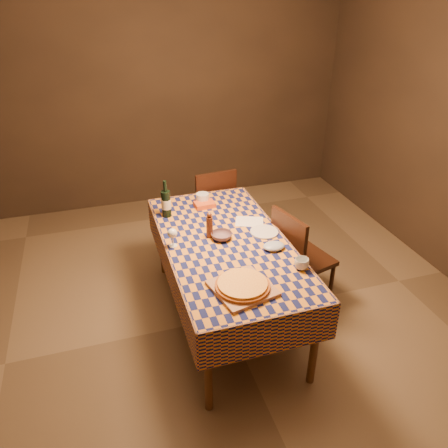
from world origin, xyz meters
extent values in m
plane|color=brown|center=(0.00, 0.00, 0.00)|extent=(5.00, 5.00, 0.00)
cube|color=#34271D|center=(0.00, 2.50, 1.35)|extent=(4.50, 0.10, 2.70)
cylinder|color=brown|center=(-0.38, -0.83, 0.38)|extent=(0.06, 0.06, 0.75)
cylinder|color=brown|center=(0.38, -0.83, 0.38)|extent=(0.06, 0.06, 0.75)
cylinder|color=brown|center=(-0.38, 0.83, 0.38)|extent=(0.06, 0.06, 0.75)
cylinder|color=brown|center=(0.38, 0.83, 0.38)|extent=(0.06, 0.06, 0.75)
cube|color=brown|center=(0.00, 0.00, 0.74)|extent=(0.90, 1.80, 0.03)
cube|color=brown|center=(0.00, 0.00, 0.76)|extent=(0.92, 1.82, 0.02)
cube|color=brown|center=(0.00, -0.92, 0.62)|extent=(0.94, 0.01, 0.30)
cube|color=brown|center=(0.00, 0.92, 0.62)|extent=(0.94, 0.01, 0.30)
cube|color=brown|center=(-0.47, 0.00, 0.62)|extent=(0.01, 1.84, 0.30)
cube|color=brown|center=(0.47, 0.00, 0.62)|extent=(0.01, 1.84, 0.30)
cube|color=#A16C4B|center=(-0.08, -0.61, 0.78)|extent=(0.44, 0.44, 0.02)
cylinder|color=#9C4D1A|center=(-0.08, -0.61, 0.80)|extent=(0.39, 0.39, 0.02)
cylinder|color=orange|center=(-0.08, -0.61, 0.82)|extent=(0.35, 0.35, 0.02)
cylinder|color=#4F2412|center=(-0.10, 0.11, 0.86)|extent=(0.06, 0.06, 0.18)
sphere|color=#4F2412|center=(-0.10, 0.11, 0.97)|extent=(0.04, 0.04, 0.04)
imported|color=#604750|center=(-0.02, 0.05, 0.80)|extent=(0.22, 0.22, 0.05)
cylinder|color=white|center=(-0.40, 0.06, 0.77)|extent=(0.07, 0.07, 0.00)
cylinder|color=white|center=(-0.40, 0.06, 0.81)|extent=(0.01, 0.01, 0.07)
sphere|color=white|center=(-0.40, 0.06, 0.88)|extent=(0.08, 0.08, 0.08)
ellipsoid|color=#430812|center=(-0.40, 0.06, 0.87)|extent=(0.05, 0.05, 0.03)
cylinder|color=black|center=(-0.36, 0.55, 0.89)|extent=(0.10, 0.10, 0.23)
cylinder|color=black|center=(-0.36, 0.55, 1.05)|extent=(0.04, 0.04, 0.09)
cylinder|color=beige|center=(-0.36, 0.55, 0.89)|extent=(0.10, 0.10, 0.08)
cylinder|color=silver|center=(0.00, 0.69, 0.82)|extent=(0.13, 0.13, 0.10)
cube|color=#D14E1B|center=(0.00, 0.62, 0.79)|extent=(0.18, 0.14, 0.04)
cylinder|color=silver|center=(0.34, 0.04, 0.78)|extent=(0.29, 0.29, 0.01)
imported|color=silver|center=(0.40, -0.50, 0.81)|extent=(0.11, 0.11, 0.08)
cube|color=white|center=(0.28, 0.25, 0.77)|extent=(0.28, 0.25, 0.00)
ellipsoid|color=#99ACC4|center=(0.31, -0.21, 0.79)|extent=(0.19, 0.15, 0.05)
cube|color=black|center=(0.19, 1.18, 0.45)|extent=(0.46, 0.46, 0.04)
cube|color=black|center=(0.21, 0.98, 0.70)|extent=(0.42, 0.08, 0.46)
cylinder|color=black|center=(0.35, 1.38, 0.21)|extent=(0.04, 0.04, 0.43)
cylinder|color=black|center=(-0.01, 1.34, 0.21)|extent=(0.04, 0.04, 0.43)
cylinder|color=black|center=(0.39, 1.02, 0.21)|extent=(0.04, 0.04, 0.43)
cylinder|color=black|center=(0.03, 0.98, 0.21)|extent=(0.04, 0.04, 0.43)
cube|color=black|center=(0.71, 0.02, 0.45)|extent=(0.51, 0.51, 0.04)
cube|color=black|center=(0.52, -0.03, 0.70)|extent=(0.14, 0.42, 0.46)
cylinder|color=black|center=(0.93, -0.11, 0.21)|extent=(0.04, 0.04, 0.43)
cylinder|color=black|center=(0.84, 0.24, 0.21)|extent=(0.04, 0.04, 0.43)
cylinder|color=black|center=(0.58, -0.20, 0.21)|extent=(0.04, 0.04, 0.43)
cylinder|color=black|center=(0.49, 0.15, 0.21)|extent=(0.04, 0.04, 0.43)
camera|label=1|loc=(-0.87, -2.75, 2.55)|focal=35.00mm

